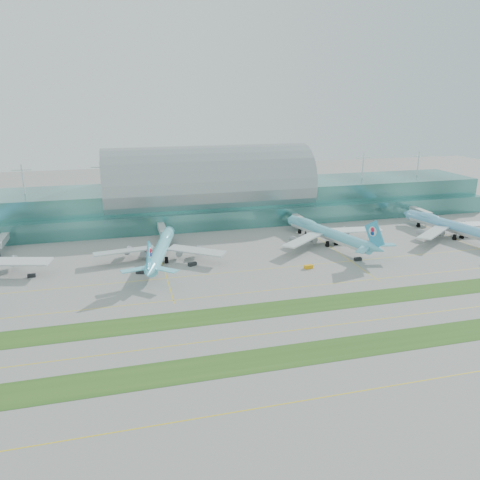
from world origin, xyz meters
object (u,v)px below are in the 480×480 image
object	(u,v)px
airliner_b	(161,248)
airliner_c	(327,232)
terminal	(209,195)
airliner_d	(453,226)

from	to	relation	value
airliner_b	airliner_c	xyz separation A→B (m)	(81.66, 3.57, 0.24)
airliner_c	airliner_b	bearing A→B (deg)	166.13
terminal	airliner_d	world-z (taller)	terminal
terminal	airliner_b	bearing A→B (deg)	-117.43
airliner_c	airliner_d	size ratio (longest dim) A/B	0.98
terminal	airliner_b	size ratio (longest dim) A/B	5.14
airliner_c	airliner_d	distance (m)	68.29
airliner_b	airliner_c	distance (m)	81.74
airliner_c	airliner_d	bearing A→B (deg)	-21.20
airliner_b	airliner_c	world-z (taller)	airliner_c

